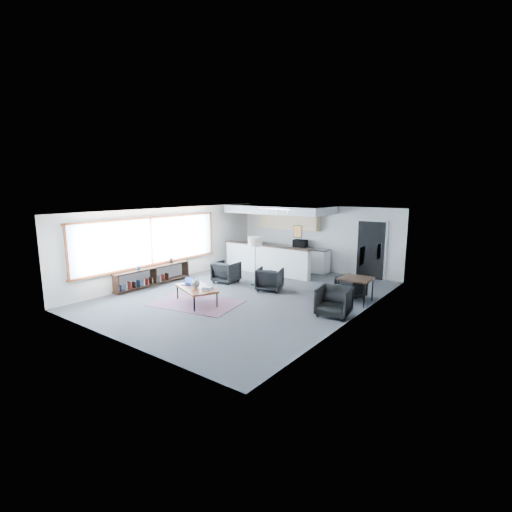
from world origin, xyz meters
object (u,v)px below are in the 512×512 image
Objects in this scene: book_stack at (208,288)px; dining_chair_near at (334,302)px; armchair_left at (226,271)px; dining_table at (356,280)px; microwave at (300,243)px; laptop at (188,282)px; armchair_right at (270,278)px; coffee_table at (196,289)px; ceramic_pot at (196,284)px; dining_chair_far at (351,287)px; floor_lamp at (255,243)px.

dining_chair_near is at bearing 23.34° from book_stack.
armchair_left is at bearing 120.20° from book_stack.
microwave is (-3.52, 2.86, 0.45)m from dining_table.
book_stack is 2.71m from armchair_left.
laptop is 0.87m from book_stack.
coffee_table is at bearing 49.83° from armchair_right.
armchair_right is (1.83, 0.06, -0.01)m from armchair_left.
laptop is at bearing 175.18° from book_stack.
dining_chair_far is (3.31, 3.28, -0.29)m from ceramic_pot.
ceramic_pot is 0.46× the size of microwave.
microwave is (-3.52, 4.32, 0.75)m from dining_chair_near.
armchair_right is at bearing 176.29° from armchair_left.
dining_chair_near is 1.32× the size of microwave.
ceramic_pot is 0.41m from book_stack.
coffee_table is at bearing 105.95° from armchair_left.
book_stack is at bearing 11.22° from ceramic_pot.
dining_chair_far is (3.35, 3.23, -0.12)m from coffee_table.
coffee_table is 2.28× the size of dining_chair_near.
microwave is at bearing 93.26° from book_stack.
armchair_right is at bearing 91.71° from coffee_table.
dining_table is 1.49m from dining_chair_near.
dining_table is at bearing -49.02° from microwave.
book_stack reaches higher than coffee_table.
microwave is (0.07, 5.78, 0.51)m from ceramic_pot.
ceramic_pot is 2.61m from armchair_left.
armchair_right is (0.47, 2.40, -0.11)m from book_stack.
floor_lamp reaches higher than armchair_left.
book_stack is at bearing -138.40° from dining_table.
ceramic_pot reaches higher than dining_table.
laptop is 2.33m from armchair_left.
coffee_table is 3.01× the size of microwave.
dining_table is (3.20, 2.84, 0.15)m from book_stack.
floor_lamp is at bearing -177.46° from dining_table.
laptop is 0.46× the size of dining_chair_near.
coffee_table is 2.89m from floor_lamp.
book_stack is 2.86m from floor_lamp.
book_stack is at bearing -14.99° from laptop.
armchair_right is (0.86, 2.48, -0.20)m from ceramic_pot.
armchair_left reaches higher than ceramic_pot.
book_stack is 2.45m from armchair_right.
book_stack is 5.74m from microwave.
floor_lamp is at bearing -100.23° from microwave.
microwave is at bearing 120.44° from dining_chair_near.
dining_chair_far is at bearing 128.13° from dining_table.
armchair_left reaches higher than dining_chair_far.
coffee_table is at bearing -92.06° from floor_lamp.
coffee_table is 2.58m from armchair_right.
laptop reaches higher than dining_chair_far.
ceramic_pot is (0.47, -0.15, 0.07)m from laptop.
armchair_right is 2.92m from dining_chair_near.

